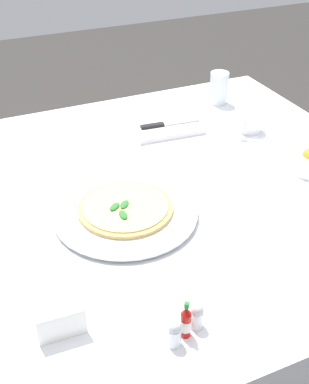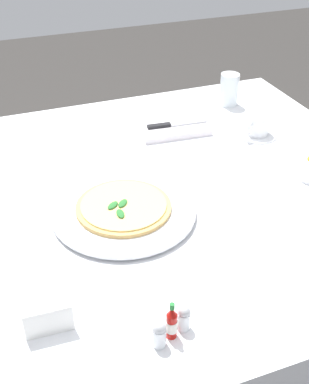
{
  "view_description": "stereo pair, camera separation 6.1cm",
  "coord_description": "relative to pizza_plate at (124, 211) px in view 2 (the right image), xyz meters",
  "views": [
    {
      "loc": [
        -0.52,
        -1.0,
        1.49
      ],
      "look_at": [
        -0.09,
        -0.04,
        0.77
      ],
      "focal_mm": 46.69,
      "sensor_mm": 36.0,
      "label": 1
    },
    {
      "loc": [
        -0.47,
        -1.02,
        1.49
      ],
      "look_at": [
        -0.09,
        -0.04,
        0.77
      ],
      "focal_mm": 46.69,
      "sensor_mm": 36.0,
      "label": 2
    }
  ],
  "objects": [
    {
      "name": "coffee_cup_near_left",
      "position": [
        0.52,
        0.25,
        0.02
      ],
      "size": [
        0.13,
        0.13,
        0.07
      ],
      "color": "white",
      "rests_on": "dining_table"
    },
    {
      "name": "menu_card",
      "position": [
        -0.24,
        -0.3,
        0.02
      ],
      "size": [
        0.09,
        0.01,
        0.06
      ],
      "rotation": [
        0.0,
        0.0,
        3.09
      ],
      "color": "white",
      "rests_on": "dining_table"
    },
    {
      "name": "dining_table",
      "position": [
        0.19,
        0.08,
        -0.14
      ],
      "size": [
        1.19,
        1.19,
        0.75
      ],
      "color": "white",
      "rests_on": "ground_plane"
    },
    {
      "name": "pepper_shaker",
      "position": [
        -0.06,
        -0.4,
        0.01
      ],
      "size": [
        0.03,
        0.03,
        0.06
      ],
      "color": "white",
      "rests_on": "dining_table"
    },
    {
      "name": "salt_shaker",
      "position": [
        -0.0,
        -0.38,
        0.01
      ],
      "size": [
        0.03,
        0.03,
        0.06
      ],
      "color": "white",
      "rests_on": "dining_table"
    },
    {
      "name": "pizza_plate",
      "position": [
        0.0,
        0.0,
        0.0
      ],
      "size": [
        0.35,
        0.35,
        0.02
      ],
      "color": "white",
      "rests_on": "dining_table"
    },
    {
      "name": "hot_sauce_bottle",
      "position": [
        -0.03,
        -0.39,
        0.02
      ],
      "size": [
        0.02,
        0.02,
        0.08
      ],
      "color": "#B7140F",
      "rests_on": "dining_table"
    },
    {
      "name": "pizza",
      "position": [
        -0.0,
        -0.0,
        0.01
      ],
      "size": [
        0.23,
        0.23,
        0.02
      ],
      "color": "#DBAD60",
      "rests_on": "pizza_plate"
    },
    {
      "name": "water_glass_back_corner",
      "position": [
        0.54,
        0.49,
        0.04
      ],
      "size": [
        0.06,
        0.06,
        0.11
      ],
      "color": "white",
      "rests_on": "dining_table"
    },
    {
      "name": "ground_plane",
      "position": [
        0.19,
        0.08,
        -0.77
      ],
      "size": [
        8.0,
        8.0,
        0.0
      ],
      "primitive_type": "plane",
      "color": "#33302D"
    },
    {
      "name": "napkin_folded",
      "position": [
        0.28,
        0.37,
        -0.0
      ],
      "size": [
        0.23,
        0.15,
        0.02
      ],
      "rotation": [
        0.0,
        0.0,
        -0.07
      ],
      "color": "white",
      "rests_on": "dining_table"
    },
    {
      "name": "dinner_knife",
      "position": [
        0.29,
        0.37,
        0.01
      ],
      "size": [
        0.2,
        0.04,
        0.01
      ],
      "rotation": [
        0.0,
        0.0,
        -0.09
      ],
      "color": "silver",
      "rests_on": "napkin_folded"
    }
  ]
}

